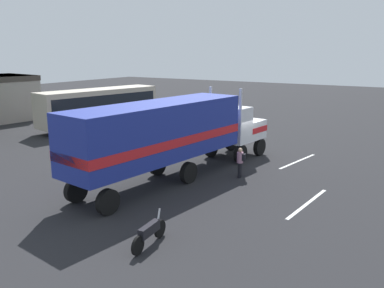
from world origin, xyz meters
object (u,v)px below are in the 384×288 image
semi_truck (174,132)px  parked_bus (99,104)px  person_bystander (240,161)px  motorcycle (149,233)px

semi_truck → parked_bus: semi_truck is taller
parked_bus → person_bystander: bearing=-111.8°
semi_truck → person_bystander: 3.90m
person_bystander → parked_bus: bearing=68.2°
semi_truck → parked_bus: 16.24m
person_bystander → motorcycle: 8.73m
person_bystander → motorcycle: (-8.70, -0.60, -0.41)m
person_bystander → parked_bus: 18.02m
person_bystander → parked_bus: parked_bus is taller
semi_truck → parked_bus: (8.64, 13.74, -0.46)m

